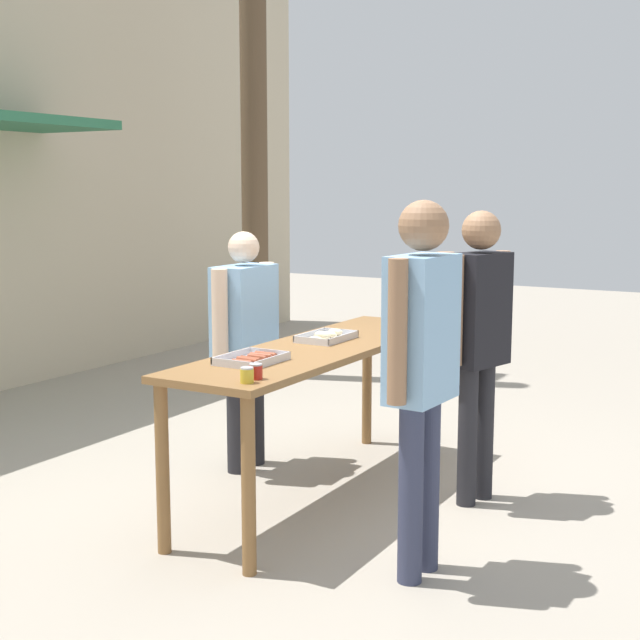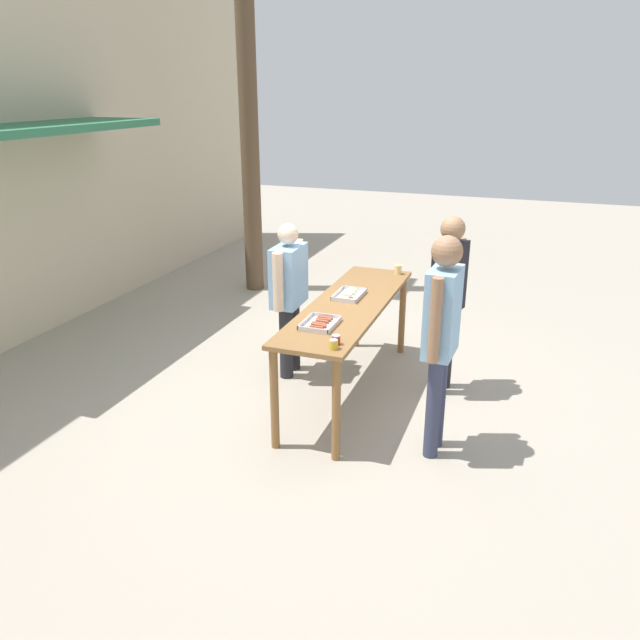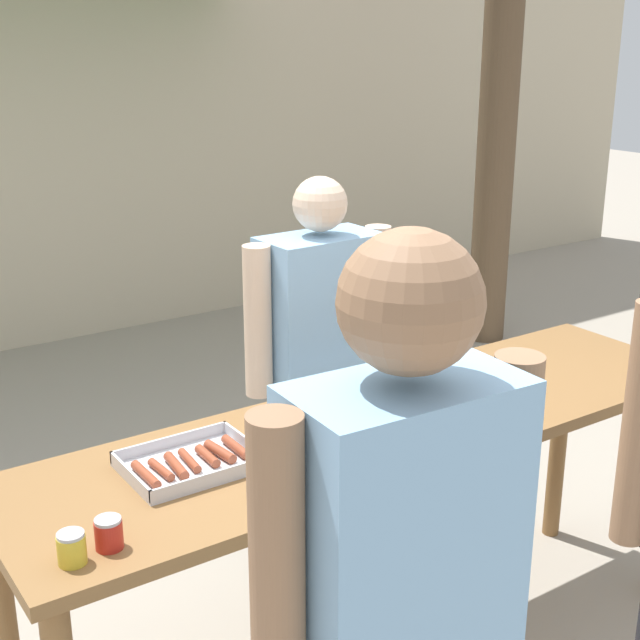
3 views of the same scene
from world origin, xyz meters
name	(u,v)px [view 2 (image 2 of 3)]	position (x,y,z in m)	size (l,w,h in m)	color
ground_plane	(347,392)	(0.00, 0.00, 0.00)	(24.00, 24.00, 0.00)	#A39989
serving_table	(349,315)	(0.00, 0.00, 0.81)	(2.41, 0.66, 0.93)	brown
food_tray_sausages	(320,324)	(-0.64, 0.05, 0.94)	(0.36, 0.27, 0.04)	silver
food_tray_buns	(349,295)	(0.17, 0.05, 0.95)	(0.38, 0.25, 0.06)	silver
condiment_jar_mustard	(334,344)	(-1.07, -0.22, 0.97)	(0.07, 0.07, 0.08)	gold
condiment_jar_ketchup	(336,340)	(-0.98, -0.20, 0.97)	(0.07, 0.07, 0.08)	#B22319
beer_cup	(398,270)	(1.07, -0.21, 0.98)	(0.08, 0.08, 0.10)	#DBC67A
person_server_behind_table	(289,288)	(0.23, 0.70, 0.92)	(0.66, 0.26, 1.57)	#232328
person_customer_holding_hotdog	(441,327)	(-0.74, -0.97, 1.09)	(0.57, 0.24, 1.80)	#333851
person_customer_with_cup	(448,289)	(0.37, -0.85, 1.04)	(0.53, 0.30, 1.73)	#232328
utility_pole	(247,66)	(2.73, 2.31, 3.05)	(1.10, 0.26, 5.98)	brown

